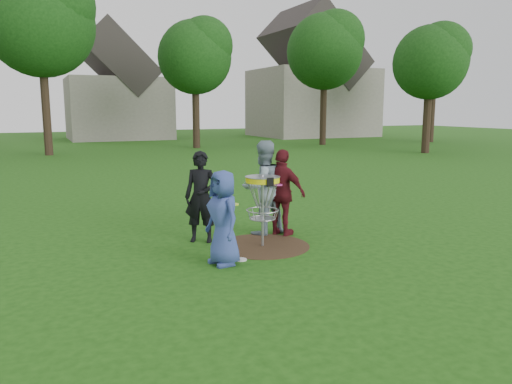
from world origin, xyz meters
name	(u,v)px	position (x,y,z in m)	size (l,w,h in m)	color
ground	(262,246)	(0.00, 0.00, 0.00)	(100.00, 100.00, 0.00)	#19470F
dirt_patch	(262,246)	(0.00, 0.00, 0.00)	(1.80, 1.80, 0.01)	#47331E
player_blue	(223,218)	(-1.07, -0.73, 0.80)	(0.78, 0.51, 1.60)	#33458C
player_black	(201,197)	(-0.95, 0.79, 0.89)	(0.65, 0.43, 1.79)	black
player_grey	(263,188)	(0.42, 0.88, 0.97)	(0.95, 0.74, 1.95)	#7D93A2
player_maroon	(282,193)	(0.73, 0.59, 0.89)	(1.04, 0.43, 1.78)	#5A141C
disc_on_grass	(241,260)	(-0.73, -0.65, 0.01)	(0.22, 0.22, 0.02)	silver
disc_golf_basket	(263,193)	(0.00, 0.00, 1.02)	(0.66, 0.67, 1.38)	#9EA0A5
held_discs	(248,188)	(-0.19, 0.27, 1.09)	(1.57, 1.42, 0.23)	#B9EA1A
tree_row	(110,41)	(0.44, 20.67, 6.21)	(51.20, 17.42, 9.90)	#38281C
house_row	(143,88)	(4.78, 33.07, 4.14)	(44.50, 10.65, 11.62)	gray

